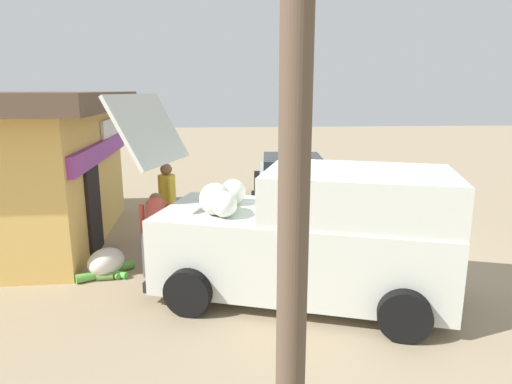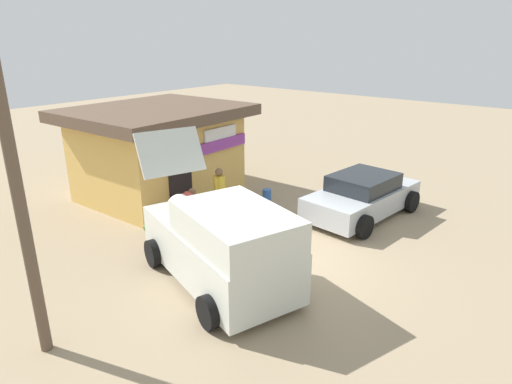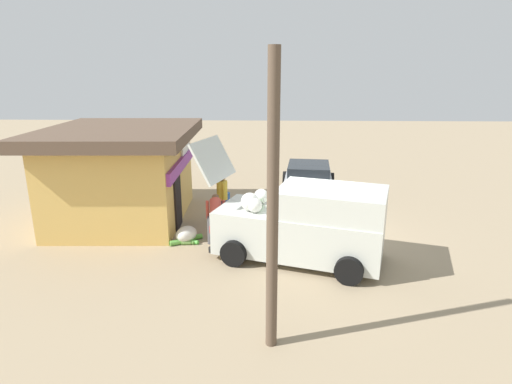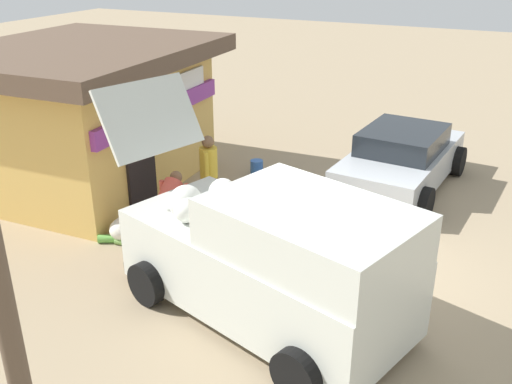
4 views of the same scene
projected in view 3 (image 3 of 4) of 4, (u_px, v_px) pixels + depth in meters
The scene contains 9 objects.
ground_plane at pixel (318, 233), 12.77m from camera, with size 60.00×60.00×0.00m, color #9E896B.
storefront_bar at pixel (123, 172), 13.58m from camera, with size 5.64×4.79×3.04m.
delivery_van at pixel (305, 224), 10.74m from camera, with size 3.21×5.12×3.02m.
parked_sedan at pixel (308, 181), 16.23m from camera, with size 4.19×2.45×1.32m.
vendor_standing at pixel (222, 195), 13.20m from camera, with size 0.54×0.43×1.68m.
customer_bending at pixel (216, 214), 11.96m from camera, with size 0.78×0.58×1.31m.
unloaded_banana_pile at pixel (187, 235), 12.06m from camera, with size 0.86×0.89×0.45m.
paint_bucket at pixel (226, 197), 15.76m from camera, with size 0.30×0.30×0.35m, color blue.
utility_pole at pixel (273, 210), 6.87m from camera, with size 0.20×0.20×5.13m, color brown.
Camera 3 is at (-11.97, 1.53, 4.76)m, focal length 29.32 mm.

